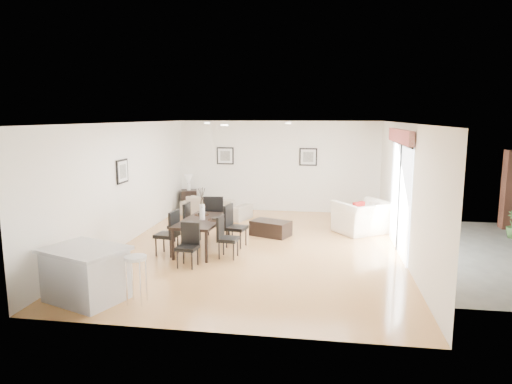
# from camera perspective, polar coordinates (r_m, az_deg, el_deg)

# --- Properties ---
(ground) EXTENTS (8.00, 8.00, 0.00)m
(ground) POSITION_cam_1_polar(r_m,az_deg,el_deg) (10.03, 0.28, -6.97)
(ground) COLOR #B8834B
(ground) RESTS_ON ground
(wall_back) EXTENTS (6.00, 0.04, 2.70)m
(wall_back) POSITION_cam_1_polar(r_m,az_deg,el_deg) (13.67, 2.75, 3.21)
(wall_back) COLOR white
(wall_back) RESTS_ON ground
(wall_front) EXTENTS (6.00, 0.04, 2.70)m
(wall_front) POSITION_cam_1_polar(r_m,az_deg,el_deg) (5.88, -5.47, -5.23)
(wall_front) COLOR white
(wall_front) RESTS_ON ground
(wall_left) EXTENTS (0.04, 8.00, 2.70)m
(wall_left) POSITION_cam_1_polar(r_m,az_deg,el_deg) (10.59, -15.99, 1.02)
(wall_left) COLOR white
(wall_left) RESTS_ON ground
(wall_right) EXTENTS (0.04, 8.00, 2.70)m
(wall_right) POSITION_cam_1_polar(r_m,az_deg,el_deg) (9.76, 17.98, 0.23)
(wall_right) COLOR white
(wall_right) RESTS_ON ground
(ceiling) EXTENTS (6.00, 8.00, 0.02)m
(ceiling) POSITION_cam_1_polar(r_m,az_deg,el_deg) (9.62, 0.29, 8.65)
(ceiling) COLOR white
(ceiling) RESTS_ON wall_back
(sofa) EXTENTS (2.14, 1.43, 0.58)m
(sofa) POSITION_cam_1_polar(r_m,az_deg,el_deg) (13.04, -5.04, -1.83)
(sofa) COLOR gray
(sofa) RESTS_ON ground
(armchair) EXTENTS (1.60, 1.56, 0.78)m
(armchair) POSITION_cam_1_polar(r_m,az_deg,el_deg) (11.47, 13.18, -3.09)
(armchair) COLOR white
(armchair) RESTS_ON ground
(dining_table) EXTENTS (0.94, 1.68, 0.68)m
(dining_table) POSITION_cam_1_polar(r_m,az_deg,el_deg) (9.74, -6.72, -3.84)
(dining_table) COLOR black
(dining_table) RESTS_ON ground
(dining_chair_wnear) EXTENTS (0.47, 0.47, 0.93)m
(dining_chair_wnear) POSITION_cam_1_polar(r_m,az_deg,el_deg) (9.54, -10.69, -4.75)
(dining_chair_wnear) COLOR black
(dining_chair_wnear) RESTS_ON ground
(dining_chair_wfar) EXTENTS (0.43, 0.43, 0.94)m
(dining_chair_wfar) POSITION_cam_1_polar(r_m,az_deg,el_deg) (10.29, -9.17, -3.64)
(dining_chair_wfar) COLOR black
(dining_chair_wfar) RESTS_ON ground
(dining_chair_enear) EXTENTS (0.41, 0.41, 0.86)m
(dining_chair_enear) POSITION_cam_1_polar(r_m,az_deg,el_deg) (9.25, -3.92, -5.32)
(dining_chair_enear) COLOR black
(dining_chair_enear) RESTS_ON ground
(dining_chair_efar) EXTENTS (0.49, 0.49, 0.93)m
(dining_chair_efar) POSITION_cam_1_polar(r_m,az_deg,el_deg) (10.02, -2.92, -3.91)
(dining_chair_efar) COLOR black
(dining_chair_efar) RESTS_ON ground
(dining_chair_head) EXTENTS (0.41, 0.41, 0.83)m
(dining_chair_head) POSITION_cam_1_polar(r_m,az_deg,el_deg) (8.83, -8.41, -6.22)
(dining_chair_head) COLOR black
(dining_chair_head) RESTS_ON ground
(dining_chair_foot) EXTENTS (0.50, 0.50, 1.02)m
(dining_chair_foot) POSITION_cam_1_polar(r_m,az_deg,el_deg) (10.68, -5.25, -2.85)
(dining_chair_foot) COLOR black
(dining_chair_foot) RESTS_ON ground
(vase) EXTENTS (0.75, 1.22, 0.69)m
(vase) POSITION_cam_1_polar(r_m,az_deg,el_deg) (9.66, -6.76, -1.68)
(vase) COLOR white
(vase) RESTS_ON dining_table
(coffee_table) EXTENTS (1.04, 0.84, 0.36)m
(coffee_table) POSITION_cam_1_polar(r_m,az_deg,el_deg) (10.98, 1.85, -4.55)
(coffee_table) COLOR black
(coffee_table) RESTS_ON ground
(side_table) EXTENTS (0.58, 0.58, 0.63)m
(side_table) POSITION_cam_1_polar(r_m,az_deg,el_deg) (13.99, -8.37, -1.03)
(side_table) COLOR black
(side_table) RESTS_ON ground
(table_lamp) EXTENTS (0.24, 0.24, 0.46)m
(table_lamp) POSITION_cam_1_polar(r_m,az_deg,el_deg) (13.89, -8.43, 1.46)
(table_lamp) COLOR white
(table_lamp) RESTS_ON side_table
(cushion) EXTENTS (0.31, 0.32, 0.34)m
(cushion) POSITION_cam_1_polar(r_m,az_deg,el_deg) (11.31, 12.70, -2.08)
(cushion) COLOR maroon
(cushion) RESTS_ON armchair
(kitchen_island) EXTENTS (1.45, 1.29, 0.84)m
(kitchen_island) POSITION_cam_1_polar(r_m,az_deg,el_deg) (7.65, -20.52, -9.54)
(kitchen_island) COLOR #BABABC
(kitchen_island) RESTS_ON ground
(bar_stool) EXTENTS (0.34, 0.34, 0.74)m
(bar_stool) POSITION_cam_1_polar(r_m,az_deg,el_deg) (7.23, -14.80, -8.57)
(bar_stool) COLOR silver
(bar_stool) RESTS_ON ground
(framed_print_back_left) EXTENTS (0.52, 0.04, 0.52)m
(framed_print_back_left) POSITION_cam_1_polar(r_m,az_deg,el_deg) (13.87, -3.86, 4.54)
(framed_print_back_left) COLOR black
(framed_print_back_left) RESTS_ON wall_back
(framed_print_back_right) EXTENTS (0.52, 0.04, 0.52)m
(framed_print_back_right) POSITION_cam_1_polar(r_m,az_deg,el_deg) (13.55, 6.55, 4.38)
(framed_print_back_right) COLOR black
(framed_print_back_right) RESTS_ON wall_back
(framed_print_left_wall) EXTENTS (0.04, 0.52, 0.52)m
(framed_print_left_wall) POSITION_cam_1_polar(r_m,az_deg,el_deg) (10.36, -16.37, 2.50)
(framed_print_left_wall) COLOR black
(framed_print_left_wall) RESTS_ON wall_left
(sliding_door) EXTENTS (0.12, 2.70, 2.57)m
(sliding_door) POSITION_cam_1_polar(r_m,az_deg,el_deg) (10.00, 17.55, 2.29)
(sliding_door) COLOR white
(sliding_door) RESTS_ON wall_right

